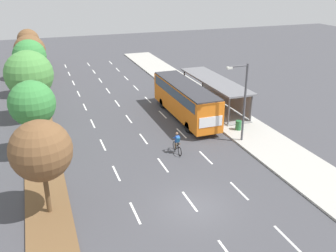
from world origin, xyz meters
TOP-DOWN VIEW (x-y plane):
  - ground_plane at (0.00, 0.00)m, footprint 140.00×140.00m
  - median_strip at (-8.30, 20.00)m, footprint 2.60×52.00m
  - sidewalk_right at (9.25, 20.00)m, footprint 4.50×52.00m
  - lane_divider_left at (-3.50, 18.13)m, footprint 0.14×47.27m
  - lane_divider_center at (0.00, 18.13)m, footprint 0.14×47.27m
  - lane_divider_right at (3.50, 18.13)m, footprint 0.14×47.27m
  - bus_shelter at (9.53, 15.82)m, footprint 2.90×11.46m
  - bus at (5.25, 14.12)m, footprint 2.54×11.29m
  - cyclist at (1.74, 7.18)m, footprint 0.46×1.82m
  - median_tree_nearest at (-8.22, 2.39)m, footprint 3.46×3.46m
  - median_tree_second at (-8.47, 10.34)m, footprint 3.41×3.41m
  - median_tree_third at (-8.52, 18.29)m, footprint 4.40×4.40m
  - median_tree_fourth at (-8.32, 26.24)m, footprint 3.62×3.62m
  - median_tree_fifth at (-8.27, 34.19)m, footprint 3.99×3.99m
  - median_tree_farthest at (-8.32, 42.14)m, footprint 3.15×3.15m
  - streetlight at (7.42, 7.28)m, footprint 1.91×0.24m
  - trash_bin at (8.45, 9.33)m, footprint 0.52×0.52m

SIDE VIEW (x-z plane):
  - ground_plane at x=0.00m, z-range 0.00..0.00m
  - lane_divider_left at x=-3.50m, z-range 0.00..0.01m
  - lane_divider_center at x=0.00m, z-range 0.00..0.01m
  - lane_divider_right at x=3.50m, z-range 0.00..0.01m
  - median_strip at x=-8.30m, z-range 0.00..0.12m
  - sidewalk_right at x=9.25m, z-range 0.00..0.15m
  - trash_bin at x=8.45m, z-range 0.15..1.00m
  - cyclist at x=1.74m, z-range -0.06..1.65m
  - bus_shelter at x=9.53m, z-range 0.44..3.30m
  - bus at x=5.25m, z-range 0.38..3.75m
  - median_tree_fifth at x=-8.27m, z-range 1.00..6.76m
  - streetlight at x=7.42m, z-range 0.64..7.14m
  - median_tree_farthest at x=-8.32m, z-range 1.28..6.77m
  - median_tree_nearest at x=-8.22m, z-range 1.23..6.93m
  - median_tree_second at x=-8.47m, z-range 1.34..7.22m
  - median_tree_third at x=-8.52m, z-range 1.23..7.86m
  - median_tree_fourth at x=-8.32m, z-range 1.48..7.86m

